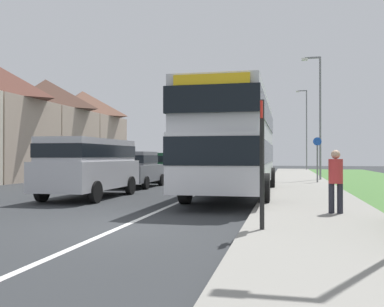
# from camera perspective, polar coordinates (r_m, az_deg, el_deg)

# --- Properties ---
(ground_plane) EXTENTS (120.00, 120.00, 0.00)m
(ground_plane) POSITION_cam_1_polar(r_m,az_deg,el_deg) (9.46, -9.33, -9.60)
(ground_plane) COLOR #2D3033
(lane_marking_centre) EXTENTS (0.14, 60.00, 0.01)m
(lane_marking_centre) POSITION_cam_1_polar(r_m,az_deg,el_deg) (17.09, 0.65, -5.43)
(lane_marking_centre) COLOR silver
(lane_marking_centre) RESTS_ON ground_plane
(pavement_near_side) EXTENTS (3.20, 68.00, 0.12)m
(pavement_near_side) POSITION_cam_1_polar(r_m,az_deg,el_deg) (14.77, 15.28, -6.01)
(pavement_near_side) COLOR gray
(pavement_near_side) RESTS_ON ground_plane
(double_decker_bus) EXTENTS (2.80, 11.07, 3.70)m
(double_decker_bus) POSITION_cam_1_polar(r_m,az_deg,el_deg) (16.47, 5.77, 1.82)
(double_decker_bus) COLOR #BCBCC1
(double_decker_bus) RESTS_ON ground_plane
(parked_van_silver) EXTENTS (2.11, 5.13, 2.14)m
(parked_van_silver) POSITION_cam_1_polar(r_m,az_deg,el_deg) (16.04, -13.39, -1.21)
(parked_van_silver) COLOR #B7B7BC
(parked_van_silver) RESTS_ON ground_plane
(parked_car_grey) EXTENTS (2.01, 4.01, 1.73)m
(parked_car_grey) POSITION_cam_1_polar(r_m,az_deg,el_deg) (21.08, -7.49, -1.90)
(parked_car_grey) COLOR slate
(parked_car_grey) RESTS_ON ground_plane
(parked_car_dark_green) EXTENTS (1.91, 3.97, 1.71)m
(parked_car_dark_green) POSITION_cam_1_polar(r_m,az_deg,el_deg) (25.78, -3.68, -1.65)
(parked_car_dark_green) COLOR #19472D
(parked_car_dark_green) RESTS_ON ground_plane
(parked_car_black) EXTENTS (1.92, 4.53, 1.74)m
(parked_car_black) POSITION_cam_1_polar(r_m,az_deg,el_deg) (31.23, -0.99, -1.39)
(parked_car_black) COLOR black
(parked_car_black) RESTS_ON ground_plane
(pedestrian_at_stop) EXTENTS (0.34, 0.34, 1.67)m
(pedestrian_at_stop) POSITION_cam_1_polar(r_m,az_deg,el_deg) (11.08, 18.53, -3.15)
(pedestrian_at_stop) COLOR #23232D
(pedestrian_at_stop) RESTS_ON ground_plane
(bus_stop_sign) EXTENTS (0.09, 0.52, 2.60)m
(bus_stop_sign) POSITION_cam_1_polar(r_m,az_deg,el_deg) (8.32, 9.28, -0.21)
(bus_stop_sign) COLOR black
(bus_stop_sign) RESTS_ON ground_plane
(cycle_route_sign) EXTENTS (0.44, 0.08, 2.52)m
(cycle_route_sign) POSITION_cam_1_polar(r_m,az_deg,el_deg) (23.82, 16.30, -0.55)
(cycle_route_sign) COLOR slate
(cycle_route_sign) RESTS_ON ground_plane
(street_lamp_mid) EXTENTS (1.14, 0.20, 7.48)m
(street_lamp_mid) POSITION_cam_1_polar(r_m,az_deg,el_deg) (26.90, 16.43, 5.58)
(street_lamp_mid) COLOR slate
(street_lamp_mid) RESTS_ON ground_plane
(street_lamp_far) EXTENTS (1.14, 0.20, 8.41)m
(street_lamp_far) POSITION_cam_1_polar(r_m,az_deg,el_deg) (46.44, 14.85, 3.68)
(street_lamp_far) COLOR slate
(street_lamp_far) RESTS_ON ground_plane
(house_terrace_far_side) EXTENTS (6.04, 23.85, 7.25)m
(house_terrace_far_side) POSITION_cam_1_polar(r_m,az_deg,el_deg) (31.35, -21.73, 3.53)
(house_terrace_far_side) COLOR beige
(house_terrace_far_side) RESTS_ON ground_plane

